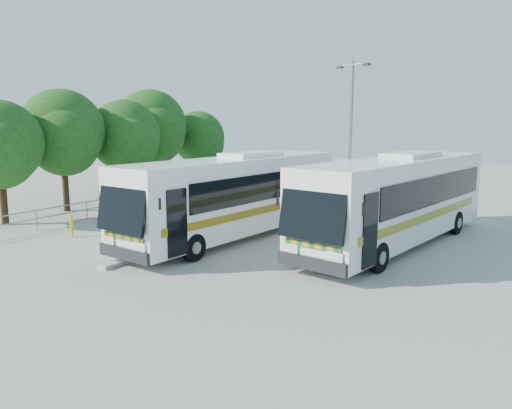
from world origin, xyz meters
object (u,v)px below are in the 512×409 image
Objects in this scene: tree_far_e at (199,138)px; coach_main at (237,194)px; lamppost at (350,138)px; tree_far_d at (152,126)px; tree_far_a at (0,143)px; tree_far_b at (63,132)px; coach_adjacent at (398,198)px; tree_far_c at (125,136)px; bollard at (71,226)px.

tree_far_e is 0.46× the size of coach_main.
coach_main is at bearing -47.28° from tree_far_e.
lamppost is at bearing 55.82° from coach_main.
lamppost is at bearing -28.59° from tree_far_e.
tree_far_d reaches higher than coach_main.
tree_far_d is (-0.89, 11.80, 0.74)m from tree_far_a.
tree_far_b is 0.95× the size of tree_far_d.
tree_far_e is at bearing 88.17° from tree_far_b.
tree_far_d is 19.92m from coach_adjacent.
coach_adjacent reaches higher than coach_main.
tree_far_a is 0.47× the size of coach_adjacent.
tree_far_a is at bearing -85.70° from tree_far_d.
tree_far_a is at bearing -155.91° from coach_main.
tree_far_d is 1.24× the size of tree_far_e.
tree_far_e is at bearing 159.72° from coach_adjacent.
coach_adjacent is (18.84, -5.83, -2.83)m from tree_far_d.
tree_far_c is 0.82× the size of lamppost.
tree_far_b is at bearing 98.01° from tree_far_a.
coach_adjacent is (17.95, 5.97, -2.09)m from tree_far_a.
tree_far_e is at bearing 90.71° from tree_far_a.
tree_far_c is at bearing -160.72° from lamppost.
lamppost is at bearing 13.63° from tree_far_b.
tree_far_a is 6.21m from bollard.
bollard is at bearing -37.41° from tree_far_b.
tree_far_e reaches higher than coach_main.
tree_far_c is at bearing 87.85° from tree_far_a.
tree_far_b reaches higher than coach_main.
tree_far_a is 0.85× the size of tree_far_d.
bollard is at bearing -1.46° from tree_far_a.
coach_main is (11.42, 3.71, -2.13)m from tree_far_a.
coach_main is at bearing 31.18° from bollard.
tree_far_d is at bearing 172.16° from coach_adjacent.
coach_main is at bearing -151.57° from coach_adjacent.
coach_main is 0.98× the size of coach_adjacent.
tree_far_a is 11.86m from tree_far_d.
tree_far_a is 0.96× the size of tree_far_c.
coach_adjacent is 1.68× the size of lamppost.
tree_far_e is (-0.51, 8.20, -0.37)m from tree_far_c.
tree_far_e is (0.68, 4.50, -0.93)m from tree_far_d.
tree_far_e is at bearing 138.80° from coach_main.
tree_far_d is (-0.30, 7.60, 0.25)m from tree_far_b.
lamppost is at bearing -13.45° from tree_far_d.
tree_far_c is 1.10× the size of tree_far_e.
bollard is (5.27, -16.43, -3.40)m from tree_far_e.
tree_far_a is at bearing -89.29° from tree_far_e.
coach_adjacent is at bearing -17.19° from tree_far_d.
lamppost is (14.74, -0.11, 0.10)m from tree_far_c.
coach_main is at bearing -110.56° from lamppost.
coach_adjacent reaches higher than bollard.
coach_adjacent is at bearing 18.40° from tree_far_a.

